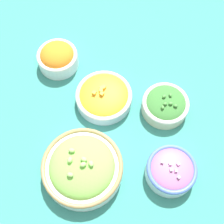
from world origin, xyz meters
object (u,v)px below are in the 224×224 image
Objects in this scene: bowl_lettuce at (82,167)px; bowl_squash at (104,96)px; bowl_broccoli at (165,105)px; bowl_red_onion at (171,170)px; bowl_carrots at (58,57)px.

bowl_squash is at bearing 161.77° from bowl_lettuce.
bowl_squash is 0.18m from bowl_broccoli.
bowl_red_onion reaches higher than bowl_squash.
bowl_squash is 0.29m from bowl_red_onion.
bowl_lettuce is 0.36m from bowl_carrots.
bowl_broccoli is (0.19, 0.31, -0.01)m from bowl_carrots.
bowl_broccoli is at bearing 124.71° from bowl_lettuce.
bowl_red_onion is at bearing 37.97° from bowl_carrots.
bowl_lettuce is 1.61× the size of bowl_red_onion.
bowl_carrots is 0.95× the size of bowl_red_onion.
bowl_lettuce is 0.30m from bowl_broccoli.
bowl_lettuce reaches higher than bowl_carrots.
bowl_squash is 1.25× the size of bowl_red_onion.
bowl_carrots is 0.36m from bowl_broccoli.
bowl_carrots is at bearing -142.03° from bowl_red_onion.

